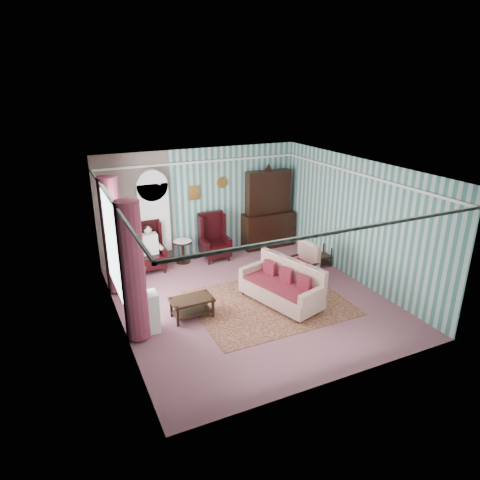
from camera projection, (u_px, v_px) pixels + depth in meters
name	position (u px, v px, depth m)	size (l,w,h in m)	color
floor	(250.00, 300.00, 9.40)	(6.00, 6.00, 0.00)	#814B59
room_shell	(220.00, 214.00, 8.60)	(5.53, 6.02, 2.91)	#3B6C67
bookcase	(154.00, 223.00, 10.89)	(0.80, 0.28, 2.24)	white
dresser_hutch	(269.00, 207.00, 12.05)	(1.50, 0.56, 2.36)	black
wingback_left	(150.00, 247.00, 10.63)	(0.76, 0.80, 1.25)	black
wingback_right	(215.00, 237.00, 11.32)	(0.76, 0.80, 1.25)	black
seated_woman	(150.00, 249.00, 10.64)	(0.44, 0.40, 1.18)	silver
round_side_table	(183.00, 252.00, 11.23)	(0.50, 0.50, 0.60)	black
nest_table	(321.00, 256.00, 11.04)	(0.45, 0.38, 0.54)	black
plant_stand	(144.00, 313.00, 8.06)	(0.55, 0.35, 0.80)	silver
rug	(269.00, 303.00, 9.26)	(3.20, 2.60, 0.01)	#4B191E
sofa	(281.00, 280.00, 9.08)	(1.86, 0.99, 1.08)	beige
floral_armchair	(299.00, 262.00, 10.04)	(0.78, 0.78, 1.05)	beige
coffee_table	(192.00, 308.00, 8.64)	(0.85, 0.50, 0.42)	black
potted_plant_a	(136.00, 287.00, 7.74)	(0.37, 0.32, 0.42)	#1B591D
potted_plant_b	(141.00, 280.00, 7.91)	(0.28, 0.23, 0.51)	#1B571E
potted_plant_c	(136.00, 287.00, 7.83)	(0.20, 0.20, 0.35)	#194C17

